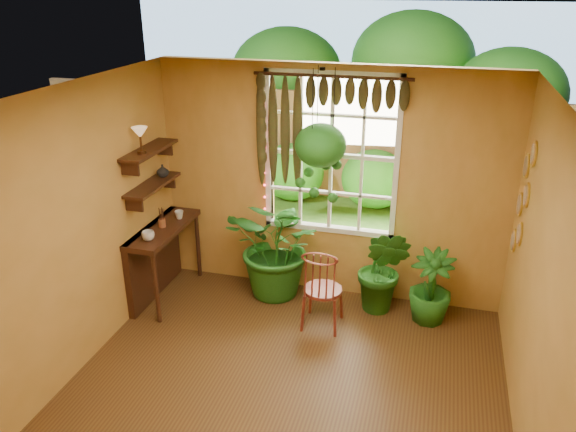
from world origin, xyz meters
name	(u,v)px	position (x,y,z in m)	size (l,w,h in m)	color
floor	(274,415)	(0.00, 0.00, 0.00)	(4.50, 4.50, 0.00)	#553718
ceiling	(270,107)	(0.00, 0.00, 2.70)	(4.50, 4.50, 0.00)	white
wall_back	(330,185)	(0.00, 2.25, 1.35)	(4.00, 4.00, 0.00)	gold
wall_left	(52,249)	(-2.00, 0.00, 1.35)	(4.50, 4.50, 0.00)	gold
wall_right	(548,317)	(2.00, 0.00, 1.35)	(4.50, 4.50, 0.00)	gold
window	(331,155)	(0.00, 2.28, 1.70)	(1.52, 0.10, 1.86)	white
valance_vine	(323,105)	(-0.08, 2.16, 2.28)	(1.70, 0.12, 1.10)	#3C1B10
string_lights	(264,148)	(-0.76, 2.19, 1.75)	(0.03, 0.03, 1.54)	#FF2633
wall_plates	(522,200)	(1.98, 1.79, 1.55)	(0.04, 0.32, 1.10)	beige
counter_ledge	(157,253)	(-1.91, 1.60, 0.55)	(0.40, 1.20, 0.90)	#3C1B10
shelf_lower	(153,185)	(-1.88, 1.60, 1.40)	(0.25, 0.90, 0.04)	#3C1B10
shelf_upper	(149,150)	(-1.88, 1.60, 1.80)	(0.25, 0.90, 0.04)	#3C1B10
backyard	(392,109)	(0.24, 6.87, 1.28)	(14.00, 10.00, 12.00)	#284F16
windsor_chair	(322,300)	(0.11, 1.45, 0.32)	(0.42, 0.45, 1.11)	maroon
potted_plant_left	(280,246)	(-0.52, 1.98, 0.64)	(1.15, 0.99, 1.27)	#175316
potted_plant_mid	(383,270)	(0.70, 1.93, 0.53)	(0.58, 0.47, 1.05)	#175316
potted_plant_right	(431,287)	(1.22, 1.88, 0.42)	(0.47, 0.47, 0.84)	#175316
hanging_basket	(320,149)	(-0.06, 1.99, 1.84)	(0.55, 0.55, 1.43)	black
cup_a	(148,236)	(-1.78, 1.23, 0.95)	(0.14, 0.14, 0.11)	silver
cup_b	(179,215)	(-1.72, 1.87, 0.95)	(0.10, 0.10, 0.10)	beige
brush_jar	(162,218)	(-1.80, 1.59, 1.01)	(0.08, 0.08, 0.29)	brown
shelf_vase	(163,171)	(-1.87, 1.84, 1.49)	(0.14, 0.14, 0.14)	#B2AD99
tiffany_lamp	(140,134)	(-1.86, 1.42, 2.02)	(0.17, 0.17, 0.28)	#563218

